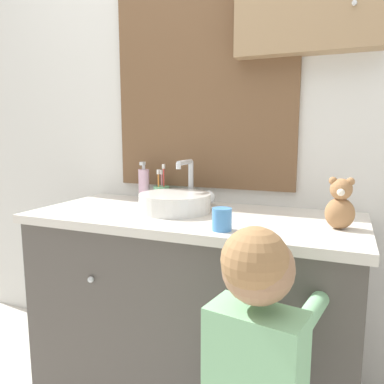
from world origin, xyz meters
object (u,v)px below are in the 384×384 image
(soap_dispenser, at_px, (144,184))
(teddy_bear, at_px, (340,205))
(sink_basin, at_px, (176,201))
(toothbrush_holder, at_px, (161,193))
(child_figure, at_px, (256,373))
(drinking_cup, at_px, (222,219))

(soap_dispenser, xyz_separation_m, teddy_bear, (0.91, -0.23, 0.01))
(sink_basin, height_order, toothbrush_holder, sink_basin)
(toothbrush_holder, height_order, teddy_bear, toothbrush_holder)
(soap_dispenser, bearing_deg, sink_basin, -34.64)
(soap_dispenser, bearing_deg, toothbrush_holder, 6.87)
(toothbrush_holder, bearing_deg, teddy_bear, -16.64)
(child_figure, relative_size, drinking_cup, 11.72)
(child_figure, bearing_deg, sink_basin, 130.40)
(soap_dispenser, relative_size, teddy_bear, 1.06)
(sink_basin, relative_size, teddy_bear, 1.99)
(toothbrush_holder, relative_size, soap_dispenser, 0.95)
(toothbrush_holder, bearing_deg, child_figure, -49.34)
(teddy_bear, bearing_deg, soap_dispenser, 165.60)
(sink_basin, height_order, child_figure, sink_basin)
(child_figure, bearing_deg, toothbrush_holder, 130.66)
(teddy_bear, bearing_deg, toothbrush_holder, 163.36)
(soap_dispenser, height_order, teddy_bear, soap_dispenser)
(toothbrush_holder, distance_m, teddy_bear, 0.86)
(teddy_bear, distance_m, drinking_cup, 0.41)
(drinking_cup, bearing_deg, teddy_bear, 25.71)
(sink_basin, distance_m, teddy_bear, 0.66)
(soap_dispenser, distance_m, child_figure, 1.11)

